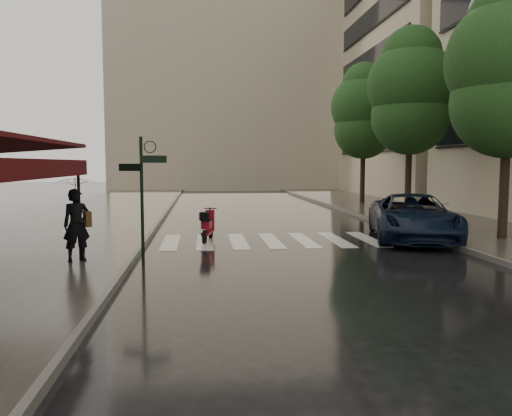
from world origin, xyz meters
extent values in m
plane|color=black|center=(0.00, 0.00, 0.00)|extent=(120.00, 120.00, 0.00)
cube|color=#38332D|center=(-4.50, 12.00, 0.06)|extent=(6.00, 60.00, 0.12)
cube|color=#38332D|center=(10.25, 12.00, 0.06)|extent=(5.50, 60.00, 0.12)
cube|color=#595651|center=(-1.45, 12.00, 0.07)|extent=(0.12, 60.00, 0.16)
cube|color=#595651|center=(7.45, 12.00, 0.07)|extent=(0.12, 60.00, 0.16)
cube|color=silver|center=(-0.70, 6.00, 0.01)|extent=(0.50, 3.20, 0.01)
cube|color=silver|center=(0.35, 6.00, 0.01)|extent=(0.50, 3.20, 0.01)
cube|color=silver|center=(1.40, 6.00, 0.01)|extent=(0.50, 3.20, 0.01)
cube|color=silver|center=(2.45, 6.00, 0.01)|extent=(0.50, 3.20, 0.01)
cube|color=silver|center=(3.50, 6.00, 0.01)|extent=(0.50, 3.20, 0.01)
cube|color=silver|center=(4.55, 6.00, 0.01)|extent=(0.50, 3.20, 0.01)
cube|color=silver|center=(5.60, 6.00, 0.01)|extent=(0.50, 3.20, 0.01)
cube|color=silver|center=(6.65, 6.00, 0.01)|extent=(0.50, 3.20, 0.01)
cube|color=#460A0E|center=(-2.52, -0.50, 2.35)|extent=(0.04, 7.00, 0.35)
cylinder|color=black|center=(-2.65, 2.75, 1.29)|extent=(0.07, 0.07, 2.35)
cylinder|color=black|center=(-1.20, 3.00, 1.55)|extent=(0.08, 0.08, 3.10)
cube|color=black|center=(-0.90, 3.00, 2.55)|extent=(0.62, 0.26, 0.18)
cube|color=black|center=(-1.48, 3.00, 2.35)|extent=(0.56, 0.29, 0.18)
cube|color=tan|center=(16.50, 26.00, 9.25)|extent=(8.00, 16.00, 18.50)
cube|color=tan|center=(3.00, 38.00, 10.00)|extent=(22.00, 6.00, 20.00)
cylinder|color=black|center=(9.60, 5.00, 2.25)|extent=(0.28, 0.28, 4.26)
sphere|color=#143915|center=(9.60, 5.00, 4.30)|extent=(3.40, 3.40, 3.40)
sphere|color=#143915|center=(9.60, 5.00, 5.59)|extent=(3.80, 3.80, 3.80)
sphere|color=#143915|center=(9.60, 5.00, 6.81)|extent=(2.60, 2.60, 2.60)
cylinder|color=black|center=(9.50, 12.00, 2.36)|extent=(0.28, 0.28, 4.48)
sphere|color=#143915|center=(9.50, 12.00, 4.52)|extent=(3.40, 3.40, 3.40)
sphere|color=#143915|center=(9.50, 12.00, 5.88)|extent=(3.80, 3.80, 3.80)
sphere|color=#143915|center=(9.50, 12.00, 7.16)|extent=(2.60, 2.60, 2.60)
cylinder|color=black|center=(9.70, 19.00, 2.30)|extent=(0.28, 0.28, 4.37)
sphere|color=#143915|center=(9.70, 19.00, 4.41)|extent=(3.40, 3.40, 3.40)
sphere|color=#143915|center=(9.70, 19.00, 5.74)|extent=(3.80, 3.80, 3.80)
sphere|color=#143915|center=(9.70, 19.00, 6.98)|extent=(2.60, 2.60, 2.60)
imported|color=black|center=(-2.69, 2.63, 0.99)|extent=(0.75, 0.65, 1.73)
imported|color=black|center=(-2.69, 2.63, 2.14)|extent=(1.37, 1.38, 0.94)
cube|color=#493213|center=(-2.47, 2.74, 1.12)|extent=(0.26, 0.35, 0.37)
cylinder|color=black|center=(0.34, 5.62, 0.21)|extent=(0.17, 0.43, 0.43)
cylinder|color=black|center=(0.55, 6.71, 0.21)|extent=(0.17, 0.43, 0.43)
cube|color=maroon|center=(0.45, 6.19, 0.28)|extent=(0.46, 1.18, 0.09)
cube|color=maroon|center=(0.41, 5.97, 0.55)|extent=(0.35, 0.53, 0.25)
cube|color=maroon|center=(0.53, 6.58, 0.62)|extent=(0.30, 0.16, 0.66)
cylinder|color=black|center=(0.54, 6.67, 0.99)|extent=(0.41, 0.11, 0.03)
cube|color=black|center=(0.35, 5.65, 0.84)|extent=(0.33, 0.31, 0.25)
imported|color=black|center=(7.00, 5.73, 0.73)|extent=(3.69, 5.72, 1.47)
camera|label=1|loc=(0.27, -9.52, 2.44)|focal=35.00mm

